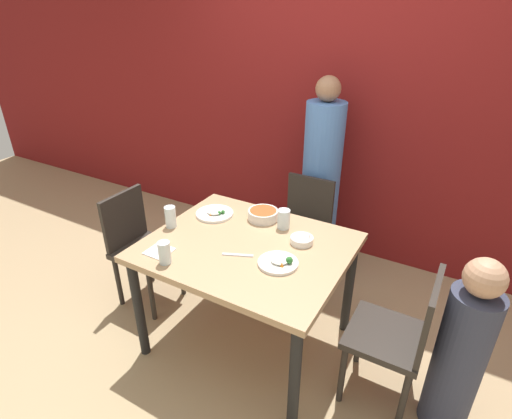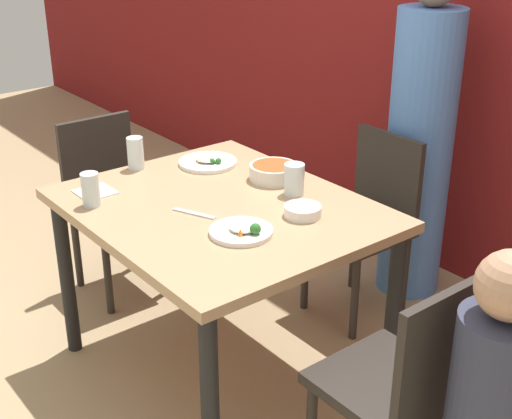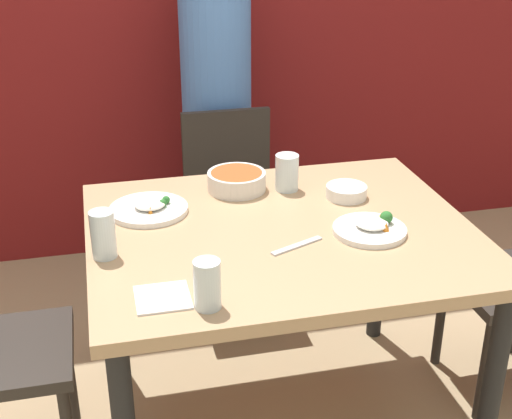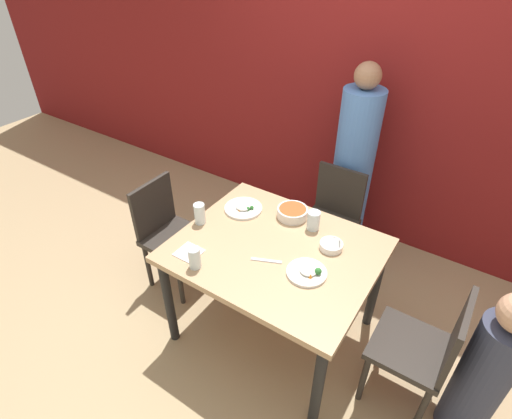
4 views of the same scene
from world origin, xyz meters
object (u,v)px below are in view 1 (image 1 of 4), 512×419
Objects in this scene: chair_child_spot at (399,334)px; person_child at (460,354)px; bowl_curry at (263,214)px; glass_water_tall at (170,217)px; chair_adult_spot at (303,227)px; plate_rice_adult at (279,262)px; person_adult at (321,183)px.

person_child reaches higher than chair_child_spot.
glass_water_tall is (-0.46, -0.38, 0.04)m from bowl_curry.
chair_adult_spot is at bearing 58.13° from glass_water_tall.
glass_water_tall is (-0.79, 0.03, 0.06)m from plate_rice_adult.
person_child is 5.22× the size of bowl_curry.
plate_rice_adult is 0.80m from glass_water_tall.
person_adult is 0.84m from bowl_curry.
glass_water_tall reaches higher than bowl_curry.
chair_child_spot is at bearing 3.20° from glass_water_tall.
plate_rice_adult is at bearing -80.31° from chair_child_spot.
bowl_curry is 0.53m from plate_rice_adult.
chair_adult_spot is 0.99m from plate_rice_adult.
chair_adult_spot is at bearing 105.11° from plate_rice_adult.
person_child is at bearing 6.75° from plate_rice_adult.
chair_adult_spot is at bearing 80.49° from bowl_curry.
bowl_curry is at bearing -99.51° from chair_adult_spot.
person_adult is 7.05× the size of plate_rice_adult.
glass_water_tall is at bearing -140.51° from bowl_curry.
glass_water_tall is (-1.76, -0.08, 0.34)m from person_child.
glass_water_tall is at bearing -121.87° from chair_adult_spot.
chair_adult_spot is at bearing -131.20° from chair_child_spot.
glass_water_tall reaches higher than plate_rice_adult.
chair_adult_spot is 1.10m from glass_water_tall.
chair_adult_spot is 1.21m from chair_child_spot.
chair_adult_spot is at bearing 146.52° from person_child.
chair_adult_spot is 6.14× the size of glass_water_tall.
person_child is (0.30, 0.00, 0.02)m from chair_child_spot.
person_child is at bearing -43.06° from person_adult.
person_child is 1.79m from glass_water_tall.
plate_rice_adult is (-0.96, -0.11, 0.29)m from person_child.
glass_water_tall is at bearing -114.33° from person_adult.
person_adult is at bearing -141.05° from chair_child_spot.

